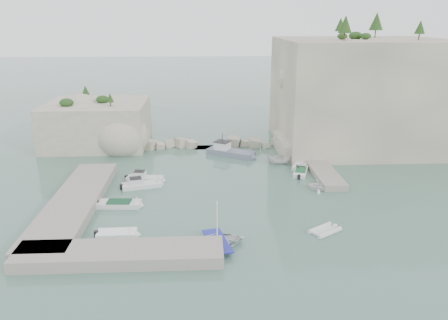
{
  "coord_description": "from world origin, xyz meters",
  "views": [
    {
      "loc": [
        -2.59,
        -46.4,
        20.11
      ],
      "look_at": [
        0.0,
        6.0,
        3.0
      ],
      "focal_mm": 35.0,
      "sensor_mm": 36.0,
      "label": 1
    }
  ],
  "objects_px": {
    "tender_east_a": "(318,190)",
    "work_boat": "(231,155)",
    "tender_east_c": "(301,166)",
    "motorboat_e": "(117,236)",
    "tender_east_b": "(301,174)",
    "rowboat": "(217,246)",
    "motorboat_b": "(142,187)",
    "motorboat_a": "(145,181)",
    "inflatable_dinghy": "(325,232)",
    "tender_east_d": "(281,164)",
    "motorboat_c": "(119,206)"
  },
  "relations": [
    {
      "from": "motorboat_a",
      "to": "tender_east_b",
      "type": "height_order",
      "value": "motorboat_a"
    },
    {
      "from": "motorboat_b",
      "to": "rowboat",
      "type": "relative_size",
      "value": 0.99
    },
    {
      "from": "tender_east_a",
      "to": "tender_east_d",
      "type": "bearing_deg",
      "value": 32.28
    },
    {
      "from": "motorboat_e",
      "to": "inflatable_dinghy",
      "type": "xyz_separation_m",
      "value": [
        20.32,
        -0.08,
        0.0
      ]
    },
    {
      "from": "motorboat_b",
      "to": "tender_east_c",
      "type": "xyz_separation_m",
      "value": [
        21.66,
        7.12,
        0.0
      ]
    },
    {
      "from": "motorboat_c",
      "to": "tender_east_b",
      "type": "bearing_deg",
      "value": 26.42
    },
    {
      "from": "rowboat",
      "to": "work_boat",
      "type": "height_order",
      "value": "work_boat"
    },
    {
      "from": "motorboat_b",
      "to": "motorboat_e",
      "type": "xyz_separation_m",
      "value": [
        -0.74,
        -12.9,
        0.0
      ]
    },
    {
      "from": "motorboat_b",
      "to": "tender_east_a",
      "type": "distance_m",
      "value": 21.81
    },
    {
      "from": "motorboat_b",
      "to": "motorboat_e",
      "type": "relative_size",
      "value": 1.28
    },
    {
      "from": "motorboat_b",
      "to": "tender_east_a",
      "type": "xyz_separation_m",
      "value": [
        21.72,
        -2.05,
        0.0
      ]
    },
    {
      "from": "inflatable_dinghy",
      "to": "motorboat_b",
      "type": "bearing_deg",
      "value": 113.16
    },
    {
      "from": "tender_east_d",
      "to": "rowboat",
      "type": "bearing_deg",
      "value": 152.71
    },
    {
      "from": "tender_east_a",
      "to": "tender_east_b",
      "type": "xyz_separation_m",
      "value": [
        -0.85,
        5.92,
        0.0
      ]
    },
    {
      "from": "tender_east_a",
      "to": "tender_east_d",
      "type": "xyz_separation_m",
      "value": [
        -2.82,
        10.34,
        0.0
      ]
    },
    {
      "from": "tender_east_b",
      "to": "tender_east_c",
      "type": "bearing_deg",
      "value": 4.56
    },
    {
      "from": "inflatable_dinghy",
      "to": "tender_east_d",
      "type": "relative_size",
      "value": 0.84
    },
    {
      "from": "motorboat_b",
      "to": "motorboat_a",
      "type": "relative_size",
      "value": 1.02
    },
    {
      "from": "tender_east_b",
      "to": "tender_east_a",
      "type": "bearing_deg",
      "value": -153.38
    },
    {
      "from": "rowboat",
      "to": "tender_east_a",
      "type": "bearing_deg",
      "value": -57.51
    },
    {
      "from": "rowboat",
      "to": "tender_east_a",
      "type": "height_order",
      "value": "tender_east_a"
    },
    {
      "from": "motorboat_c",
      "to": "tender_east_b",
      "type": "distance_m",
      "value": 24.59
    },
    {
      "from": "tender_east_b",
      "to": "tender_east_c",
      "type": "relative_size",
      "value": 0.85
    },
    {
      "from": "motorboat_c",
      "to": "motorboat_b",
      "type": "bearing_deg",
      "value": 76.26
    },
    {
      "from": "motorboat_a",
      "to": "work_boat",
      "type": "xyz_separation_m",
      "value": [
        11.84,
        10.34,
        0.0
      ]
    },
    {
      "from": "motorboat_a",
      "to": "motorboat_b",
      "type": "bearing_deg",
      "value": -85.08
    },
    {
      "from": "motorboat_e",
      "to": "tender_east_a",
      "type": "xyz_separation_m",
      "value": [
        22.45,
        10.85,
        0.0
      ]
    },
    {
      "from": "rowboat",
      "to": "work_boat",
      "type": "bearing_deg",
      "value": -19.49
    },
    {
      "from": "tender_east_a",
      "to": "tender_east_c",
      "type": "relative_size",
      "value": 0.54
    },
    {
      "from": "motorboat_a",
      "to": "tender_east_a",
      "type": "distance_m",
      "value": 22.04
    },
    {
      "from": "motorboat_c",
      "to": "tender_east_d",
      "type": "bearing_deg",
      "value": 37.58
    },
    {
      "from": "motorboat_b",
      "to": "inflatable_dinghy",
      "type": "height_order",
      "value": "motorboat_b"
    },
    {
      "from": "motorboat_e",
      "to": "rowboat",
      "type": "distance_m",
      "value": 9.89
    },
    {
      "from": "motorboat_b",
      "to": "rowboat",
      "type": "height_order",
      "value": "motorboat_b"
    },
    {
      "from": "motorboat_b",
      "to": "tender_east_b",
      "type": "xyz_separation_m",
      "value": [
        20.86,
        3.87,
        0.0
      ]
    },
    {
      "from": "inflatable_dinghy",
      "to": "tender_east_c",
      "type": "xyz_separation_m",
      "value": [
        2.08,
        20.09,
        0.0
      ]
    },
    {
      "from": "motorboat_b",
      "to": "inflatable_dinghy",
      "type": "bearing_deg",
      "value": -47.29
    },
    {
      "from": "motorboat_e",
      "to": "tender_east_d",
      "type": "distance_m",
      "value": 28.89
    },
    {
      "from": "rowboat",
      "to": "tender_east_c",
      "type": "relative_size",
      "value": 0.97
    },
    {
      "from": "motorboat_e",
      "to": "rowboat",
      "type": "height_order",
      "value": "rowboat"
    },
    {
      "from": "tender_east_d",
      "to": "work_boat",
      "type": "height_order",
      "value": "work_boat"
    },
    {
      "from": "tender_east_d",
      "to": "work_boat",
      "type": "distance_m",
      "value": 8.2
    },
    {
      "from": "motorboat_e",
      "to": "inflatable_dinghy",
      "type": "bearing_deg",
      "value": -1.34
    },
    {
      "from": "tender_east_a",
      "to": "work_boat",
      "type": "bearing_deg",
      "value": 50.68
    },
    {
      "from": "tender_east_c",
      "to": "motorboat_e",
      "type": "bearing_deg",
      "value": 154.24
    },
    {
      "from": "motorboat_a",
      "to": "tender_east_c",
      "type": "xyz_separation_m",
      "value": [
        21.56,
        4.82,
        0.0
      ]
    },
    {
      "from": "motorboat_c",
      "to": "inflatable_dinghy",
      "type": "bearing_deg",
      "value": -15.31
    },
    {
      "from": "rowboat",
      "to": "work_boat",
      "type": "relative_size",
      "value": 0.66
    },
    {
      "from": "rowboat",
      "to": "inflatable_dinghy",
      "type": "bearing_deg",
      "value": -91.49
    },
    {
      "from": "motorboat_c",
      "to": "inflatable_dinghy",
      "type": "height_order",
      "value": "motorboat_c"
    }
  ]
}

